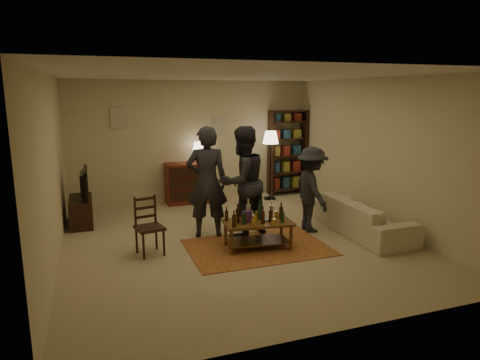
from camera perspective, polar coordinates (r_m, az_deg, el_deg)
name	(u,v)px	position (r m, az deg, el deg)	size (l,w,h in m)	color
floor	(236,240)	(7.25, -0.53, -8.01)	(6.00, 6.00, 0.00)	#C6B793
room_shell	(164,121)	(9.59, -10.09, 7.73)	(6.00, 6.00, 6.00)	beige
rug	(258,247)	(6.92, 2.36, -8.95)	(2.20, 1.50, 0.01)	maroon
coffee_table	(257,224)	(6.79, 2.29, -5.88)	(1.13, 0.69, 0.78)	brown
dining_chair	(148,224)	(6.69, -12.15, -5.72)	(0.47, 0.47, 0.91)	black
tv_stand	(81,204)	(8.52, -20.43, -3.05)	(0.40, 1.00, 1.06)	black
dresser	(189,182)	(9.60, -6.86, -0.25)	(1.00, 0.50, 1.36)	maroon
bookshelf	(287,152)	(10.35, 6.30, 3.77)	(0.90, 0.34, 2.02)	black
floor_lamp	(271,142)	(9.73, 4.10, 5.07)	(0.36, 0.36, 1.58)	black
sofa	(363,217)	(7.79, 16.02, -4.73)	(2.08, 0.81, 0.61)	beige
person_left	(207,182)	(7.22, -4.43, -0.29)	(0.69, 0.45, 1.90)	#25252D
person_right	(242,182)	(7.24, 0.32, -0.26)	(0.92, 0.72, 1.89)	#24232B
person_by_sofa	(312,189)	(7.63, 9.52, -1.25)	(0.98, 0.56, 1.51)	#23242A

